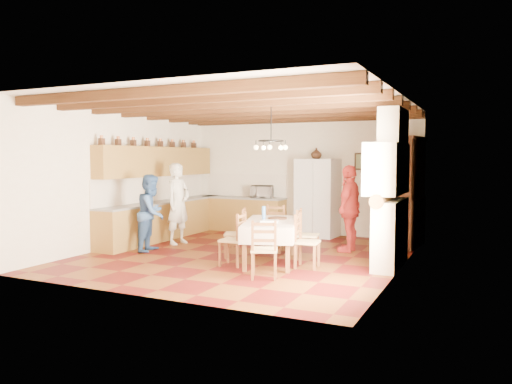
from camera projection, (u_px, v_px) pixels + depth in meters
floor at (245, 256)px, 9.94m from camera, size 6.00×6.50×0.02m
ceiling at (245, 103)px, 9.73m from camera, size 6.00×6.50×0.02m
wall_back at (302, 175)px, 12.78m from camera, size 6.00×0.02×3.00m
wall_front at (140, 190)px, 6.89m from camera, size 6.00×0.02×3.00m
wall_left at (124, 178)px, 11.11m from camera, size 0.02×6.50×3.00m
wall_right at (402, 184)px, 8.56m from camera, size 0.02×6.50×3.00m
ceiling_beams at (245, 108)px, 9.74m from camera, size 6.00×6.30×0.16m
lower_cabinets_left at (164, 221)px, 12.00m from camera, size 0.60×4.30×0.86m
lower_cabinets_back at (242, 215)px, 13.23m from camera, size 2.30×0.60×0.86m
countertop_left at (164, 202)px, 11.97m from camera, size 0.62×4.30×0.04m
countertop_back at (242, 198)px, 13.20m from camera, size 2.34×0.62×0.04m
backsplash_left at (154, 188)px, 12.07m from camera, size 0.03×4.30×0.60m
backsplash_back at (247, 185)px, 13.44m from camera, size 2.30×0.03×0.60m
upper_cabinets at (159, 162)px, 11.96m from camera, size 0.35×4.20×0.70m
fireplace at (387, 188)px, 8.87m from camera, size 0.56×1.60×2.80m
wall_picture at (362, 161)px, 12.07m from camera, size 0.34×0.03×0.42m
refrigerator at (318, 198)px, 12.30m from camera, size 1.01×0.86×1.91m
hutch at (407, 192)px, 10.84m from camera, size 0.69×1.37×2.39m
dining_table at (271, 225)px, 9.20m from camera, size 1.41×1.98×0.78m
chandelier at (271, 141)px, 9.10m from camera, size 0.47×0.47×0.03m
chair_left_near at (233, 239)px, 8.99m from camera, size 0.43×0.45×0.96m
chair_left_far at (235, 233)px, 9.71m from camera, size 0.53×0.54×0.96m
chair_right_near at (307, 241)px, 8.79m from camera, size 0.44×0.46×0.96m
chair_right_far at (308, 234)px, 9.54m from camera, size 0.46×0.48×0.96m
chair_end_near at (264, 249)px, 8.04m from camera, size 0.54×0.53×0.96m
chair_end_far at (273, 229)px, 10.28m from camera, size 0.47×0.45×0.96m
person_man at (178, 204)px, 11.21m from camera, size 0.51×0.71×1.82m
person_woman_blue at (152, 213)px, 10.35m from camera, size 0.76×0.89×1.60m
person_woman_red at (350, 208)px, 10.27m from camera, size 0.51×1.08×1.80m
microwave at (262, 192)px, 12.94m from camera, size 0.65×0.52×0.32m
fridge_vase at (316, 153)px, 12.24m from camera, size 0.27×0.27×0.27m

